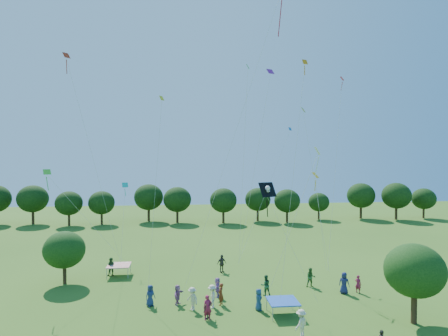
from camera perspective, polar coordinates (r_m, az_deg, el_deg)
near_tree_north at (r=40.37m, az=-21.85°, el=-10.79°), size 3.77×3.77×4.87m
near_tree_east at (r=32.04m, az=25.58°, el=-13.09°), size 4.18×4.18×5.67m
treeline at (r=70.54m, az=-5.06°, el=-4.45°), size 88.01×8.77×6.77m
tent_red_stripe at (r=41.76m, az=-14.79°, el=-13.30°), size 2.20×2.20×1.10m
tent_blue at (r=31.64m, az=8.40°, el=-18.31°), size 2.20×2.20×1.10m
crowd_person_0 at (r=33.56m, az=-10.49°, el=-17.47°), size 0.93×0.85×1.68m
crowd_person_1 at (r=33.26m, az=-0.46°, el=-17.57°), size 0.65×0.76×1.73m
crowd_person_2 at (r=41.94m, az=-15.78°, el=-13.43°), size 0.89×0.49×1.80m
crowd_person_3 at (r=28.53m, az=10.96°, el=-20.93°), size 1.25×1.17×1.81m
crowd_person_5 at (r=33.58m, az=-6.64°, el=-17.52°), size 1.08×1.56×1.58m
crowd_person_6 at (r=37.15m, az=16.79°, el=-15.45°), size 1.02×0.94×1.85m
crowd_person_7 at (r=37.76m, az=18.62°, el=-15.42°), size 0.64×0.68×1.53m
crowd_person_8 at (r=35.49m, az=5.96°, el=-16.30°), size 0.90×0.55×1.74m
crowd_person_9 at (r=32.37m, az=-4.56°, el=-18.11°), size 1.11×1.23×1.76m
crowd_person_10 at (r=41.59m, az=-0.34°, el=-13.49°), size 1.16×0.90×1.80m
crowd_person_11 at (r=35.01m, az=-0.96°, el=-16.65°), size 0.80×1.59×1.62m
crowd_person_12 at (r=32.37m, az=4.96°, el=-18.20°), size 0.52×0.86×1.66m
crowd_person_13 at (r=30.58m, az=-2.35°, el=-19.30°), size 0.74×0.54×1.80m
crowd_person_14 at (r=38.15m, az=12.30°, el=-15.03°), size 0.90×0.55×1.73m
crowd_person_15 at (r=32.69m, az=-1.71°, el=-17.86°), size 0.54×1.19×1.81m
crowd_person_16 at (r=30.81m, az=-2.26°, el=-19.43°), size 0.92×0.91×1.51m
pirate_kite at (r=27.30m, az=6.37°, el=-3.33°), size 4.59×1.50×8.77m
red_high_kite at (r=30.97m, az=5.30°, el=15.63°), size 7.72×0.73×23.22m
small_kite_0 at (r=38.13m, az=-20.00°, el=8.38°), size 4.23×4.02×19.50m
small_kite_1 at (r=37.31m, az=13.09°, el=-2.54°), size 1.46×0.85×9.05m
small_kite_2 at (r=31.47m, az=-9.45°, el=1.75°), size 1.37×0.46×15.22m
small_kite_3 at (r=36.82m, az=3.02°, el=5.83°), size 0.57×3.04×18.73m
small_kite_4 at (r=42.80m, az=7.29°, el=-0.09°), size 6.74×5.18×13.67m
small_kite_5 at (r=39.08m, az=5.75°, el=8.17°), size 3.30×1.23×18.90m
small_kite_6 at (r=25.20m, az=11.77°, el=-2.14°), size 2.74×3.86×11.14m
small_kite_7 at (r=44.17m, az=-14.02°, el=-3.69°), size 0.70×4.93×7.61m
small_kite_8 at (r=41.07m, az=16.06°, el=6.01°), size 3.04×4.23×18.52m
small_kite_9 at (r=30.20m, az=10.52°, el=5.37°), size 2.15×0.67×17.74m
small_kite_10 at (r=38.23m, az=12.02°, el=3.31°), size 2.13×2.59×15.12m
small_kite_11 at (r=37.88m, az=-22.39°, el=-2.74°), size 6.35×4.48×9.40m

